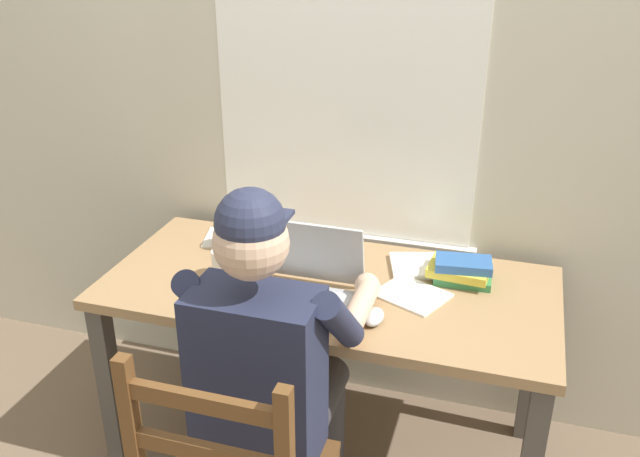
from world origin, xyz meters
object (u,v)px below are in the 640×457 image
seated_person (271,360)px  book_stack_main (462,270)px  coffee_mug_white (224,264)px  coffee_mug_dark (227,237)px  computer_mouse (374,317)px  laptop (306,283)px  desk (328,307)px

seated_person → book_stack_main: bearing=50.7°
coffee_mug_white → book_stack_main: size_ratio=0.54×
coffee_mug_dark → coffee_mug_white: bearing=-68.8°
coffee_mug_white → coffee_mug_dark: bearing=111.2°
coffee_mug_dark → computer_mouse: bearing=-28.1°
laptop → book_stack_main: 0.53m
coffee_mug_dark → desk: bearing=-19.0°
seated_person → computer_mouse: size_ratio=12.34×
desk → coffee_mug_white: (-0.34, -0.06, 0.14)m
laptop → coffee_mug_white: size_ratio=2.86×
coffee_mug_white → seated_person: bearing=-50.0°
seated_person → coffee_mug_white: size_ratio=10.70×
coffee_mug_dark → book_stack_main: (0.84, -0.00, -0.00)m
book_stack_main → coffee_mug_dark: bearing=180.0°
seated_person → book_stack_main: (0.46, 0.56, 0.07)m
coffee_mug_white → coffee_mug_dark: size_ratio=0.96×
laptop → desk: bearing=69.8°
desk → coffee_mug_white: coffee_mug_white is taller
laptop → coffee_mug_dark: size_ratio=2.75×
book_stack_main → seated_person: bearing=-129.3°
desk → computer_mouse: size_ratio=14.87×
desk → coffee_mug_white: size_ratio=12.89×
desk → computer_mouse: 0.29m
desk → book_stack_main: (0.42, 0.15, 0.13)m
book_stack_main → desk: bearing=-160.8°
seated_person → computer_mouse: (0.24, 0.23, 0.05)m
seated_person → coffee_mug_dark: seated_person is taller
seated_person → coffee_mug_white: 0.47m
laptop → computer_mouse: laptop is taller
computer_mouse → coffee_mug_dark: size_ratio=0.83×
desk → book_stack_main: bearing=19.2°
laptop → book_stack_main: size_ratio=1.54×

